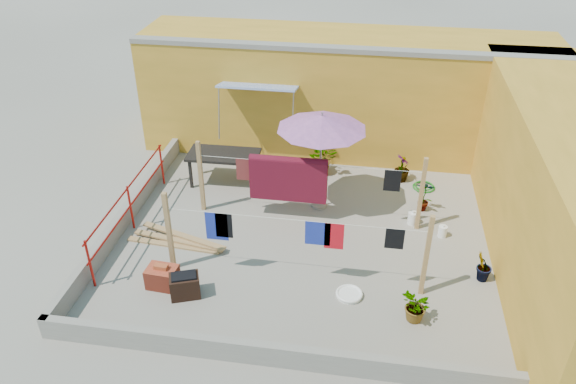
# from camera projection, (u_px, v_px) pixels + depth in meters

# --- Properties ---
(ground) EXTENTS (80.00, 80.00, 0.00)m
(ground) POSITION_uv_depth(u_px,v_px,m) (303.00, 238.00, 12.42)
(ground) COLOR #9E998E
(ground) RESTS_ON ground
(wall_back) EXTENTS (11.00, 3.27, 3.21)m
(wall_back) POSITION_uv_depth(u_px,v_px,m) (344.00, 93.00, 15.45)
(wall_back) COLOR gold
(wall_back) RESTS_ON ground
(wall_right) EXTENTS (2.40, 9.00, 3.20)m
(wall_right) POSITION_uv_depth(u_px,v_px,m) (569.00, 197.00, 10.89)
(wall_right) COLOR gold
(wall_right) RESTS_ON ground
(parapet_front) EXTENTS (8.30, 0.16, 0.44)m
(parapet_front) POSITION_uv_depth(u_px,v_px,m) (274.00, 355.00, 9.30)
(parapet_front) COLOR gray
(parapet_front) RESTS_ON ground
(parapet_left) EXTENTS (0.16, 7.30, 0.44)m
(parapet_left) POSITION_uv_depth(u_px,v_px,m) (127.00, 214.00, 12.85)
(parapet_left) COLOR gray
(parapet_left) RESTS_ON ground
(red_railing) EXTENTS (0.05, 4.20, 1.10)m
(red_railing) POSITION_uv_depth(u_px,v_px,m) (130.00, 201.00, 12.39)
(red_railing) COLOR #A61610
(red_railing) RESTS_ON ground
(clothesline_rig) EXTENTS (5.09, 2.35, 1.80)m
(clothesline_rig) POSITION_uv_depth(u_px,v_px,m) (290.00, 186.00, 12.42)
(clothesline_rig) COLOR tan
(clothesline_rig) RESTS_ON ground
(patio_umbrella) EXTENTS (2.14, 2.14, 2.44)m
(patio_umbrella) POSITION_uv_depth(u_px,v_px,m) (322.00, 123.00, 12.38)
(patio_umbrella) COLOR gray
(patio_umbrella) RESTS_ON ground
(outdoor_table) EXTENTS (1.81, 0.93, 0.84)m
(outdoor_table) POSITION_uv_depth(u_px,v_px,m) (224.00, 156.00, 14.09)
(outdoor_table) COLOR black
(outdoor_table) RESTS_ON ground
(brick_stack) EXTENTS (0.62, 0.47, 0.51)m
(brick_stack) POSITION_uv_depth(u_px,v_px,m) (162.00, 277.00, 10.98)
(brick_stack) COLOR #B53E29
(brick_stack) RESTS_ON ground
(lumber_pile) EXTENTS (2.25, 0.79, 0.14)m
(lumber_pile) POSITION_uv_depth(u_px,v_px,m) (179.00, 240.00, 12.24)
(lumber_pile) COLOR tan
(lumber_pile) RESTS_ON ground
(brazier) EXTENTS (0.66, 0.55, 0.50)m
(brazier) POSITION_uv_depth(u_px,v_px,m) (185.00, 286.00, 10.72)
(brazier) COLOR black
(brazier) RESTS_ON ground
(white_basin) EXTENTS (0.52, 0.52, 0.09)m
(white_basin) POSITION_uv_depth(u_px,v_px,m) (349.00, 294.00, 10.81)
(white_basin) COLOR white
(white_basin) RESTS_ON ground
(water_jug_a) EXTENTS (0.19, 0.19, 0.30)m
(water_jug_a) POSITION_uv_depth(u_px,v_px,m) (442.00, 231.00, 12.42)
(water_jug_a) COLOR white
(water_jug_a) RESTS_ON ground
(water_jug_b) EXTENTS (0.22, 0.22, 0.34)m
(water_jug_b) POSITION_uv_depth(u_px,v_px,m) (413.00, 218.00, 12.83)
(water_jug_b) COLOR white
(water_jug_b) RESTS_ON ground
(green_hose) EXTENTS (0.56, 0.56, 0.08)m
(green_hose) POSITION_uv_depth(u_px,v_px,m) (424.00, 186.00, 14.24)
(green_hose) COLOR #19741C
(green_hose) RESTS_ON ground
(plant_back_a) EXTENTS (0.86, 0.78, 0.83)m
(plant_back_a) POSITION_uv_depth(u_px,v_px,m) (323.00, 159.00, 14.69)
(plant_back_a) COLOR #175319
(plant_back_a) RESTS_ON ground
(plant_back_b) EXTENTS (0.50, 0.50, 0.72)m
(plant_back_b) POSITION_uv_depth(u_px,v_px,m) (402.00, 168.00, 14.40)
(plant_back_b) COLOR #175319
(plant_back_b) RESTS_ON ground
(plant_right_a) EXTENTS (0.47, 0.35, 0.81)m
(plant_right_a) POSITION_uv_depth(u_px,v_px,m) (425.00, 196.00, 13.18)
(plant_right_a) COLOR #175319
(plant_right_a) RESTS_ON ground
(plant_right_b) EXTENTS (0.47, 0.47, 0.67)m
(plant_right_b) POSITION_uv_depth(u_px,v_px,m) (483.00, 267.00, 11.05)
(plant_right_b) COLOR #175319
(plant_right_b) RESTS_ON ground
(plant_right_c) EXTENTS (0.63, 0.69, 0.64)m
(plant_right_c) POSITION_uv_depth(u_px,v_px,m) (417.00, 307.00, 10.11)
(plant_right_c) COLOR #175319
(plant_right_c) RESTS_ON ground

